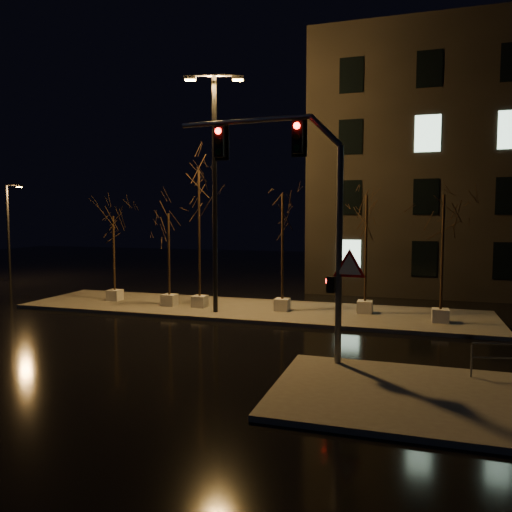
% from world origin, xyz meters
% --- Properties ---
extents(ground, '(90.00, 90.00, 0.00)m').
position_xyz_m(ground, '(0.00, 0.00, 0.00)').
color(ground, black).
rests_on(ground, ground).
extents(median, '(22.00, 5.00, 0.15)m').
position_xyz_m(median, '(0.00, 6.00, 0.07)').
color(median, '#4F4C46').
rests_on(median, ground).
extents(sidewalk_corner, '(7.00, 5.00, 0.15)m').
position_xyz_m(sidewalk_corner, '(7.50, -3.50, 0.07)').
color(sidewalk_corner, '#4F4C46').
rests_on(sidewalk_corner, ground).
extents(tree_0, '(1.80, 1.80, 4.45)m').
position_xyz_m(tree_0, '(-7.17, 5.99, 3.53)').
color(tree_0, '#B7B4AB').
rests_on(tree_0, median).
extents(tree_1, '(1.80, 1.80, 4.58)m').
position_xyz_m(tree_1, '(-3.81, 5.51, 3.63)').
color(tree_1, '#B7B4AB').
rests_on(tree_1, median).
extents(tree_2, '(1.80, 1.80, 6.65)m').
position_xyz_m(tree_2, '(-2.24, 5.58, 5.19)').
color(tree_2, '#B7B4AB').
rests_on(tree_2, median).
extents(tree_3, '(1.80, 1.80, 5.46)m').
position_xyz_m(tree_3, '(1.72, 5.92, 4.29)').
color(tree_3, '#B7B4AB').
rests_on(tree_3, median).
extents(tree_4, '(1.80, 1.80, 5.38)m').
position_xyz_m(tree_4, '(5.40, 6.48, 4.23)').
color(tree_4, '#B7B4AB').
rests_on(tree_4, median).
extents(tree_5, '(1.80, 1.80, 5.34)m').
position_xyz_m(tree_5, '(8.53, 5.41, 4.20)').
color(tree_5, '#B7B4AB').
rests_on(tree_5, median).
extents(traffic_signal_mast, '(5.98, 0.54, 7.32)m').
position_xyz_m(traffic_signal_mast, '(4.13, -1.42, 4.96)').
color(traffic_signal_mast, '#5C5E64').
rests_on(traffic_signal_mast, sidewalk_corner).
extents(streetlight_main, '(2.59, 1.03, 10.51)m').
position_xyz_m(streetlight_main, '(-1.09, 4.71, 6.21)').
color(streetlight_main, black).
rests_on(streetlight_main, median).
extents(streetlight_far, '(1.30, 0.24, 6.61)m').
position_xyz_m(streetlight_far, '(-19.01, 11.53, 3.64)').
color(streetlight_far, black).
rests_on(streetlight_far, ground).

